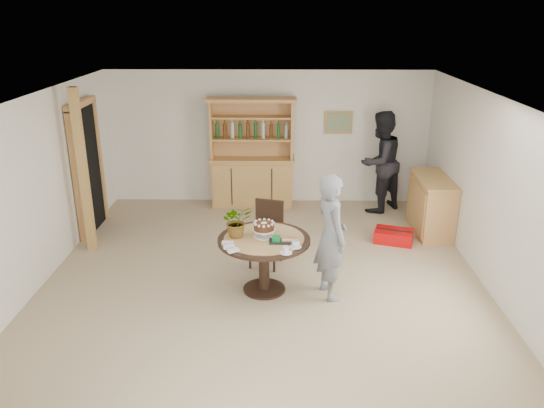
{
  "coord_description": "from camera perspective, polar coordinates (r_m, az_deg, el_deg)",
  "views": [
    {
      "loc": [
        0.23,
        -6.28,
        3.52
      ],
      "look_at": [
        0.12,
        0.43,
        1.05
      ],
      "focal_mm": 35.0,
      "sensor_mm": 36.0,
      "label": 1
    }
  ],
  "objects": [
    {
      "name": "birthday_cake",
      "position": [
        6.82,
        -0.86,
        -2.54
      ],
      "size": [
        0.3,
        0.3,
        0.2
      ],
      "color": "white",
      "rests_on": "dining_table"
    },
    {
      "name": "dining_chair",
      "position": [
        7.67,
        -0.51,
        -2.69
      ],
      "size": [
        0.52,
        0.52,
        0.95
      ],
      "rotation": [
        0.0,
        0.0,
        -0.27
      ],
      "color": "black",
      "rests_on": "ground"
    },
    {
      "name": "sideboard",
      "position": [
        9.17,
        16.78,
        -0.09
      ],
      "size": [
        0.54,
        1.26,
        0.94
      ],
      "color": "tan",
      "rests_on": "ground"
    },
    {
      "name": "doorway",
      "position": [
        9.19,
        -19.26,
        3.83
      ],
      "size": [
        0.13,
        1.1,
        2.18
      ],
      "color": "black",
      "rests_on": "ground"
    },
    {
      "name": "coffee_cup_a",
      "position": [
        6.55,
        2.55,
        -4.35
      ],
      "size": [
        0.15,
        0.15,
        0.09
      ],
      "color": "white",
      "rests_on": "dining_table"
    },
    {
      "name": "dining_table",
      "position": [
        6.89,
        -0.87,
        -4.84
      ],
      "size": [
        1.2,
        1.2,
        0.76
      ],
      "color": "black",
      "rests_on": "ground"
    },
    {
      "name": "teen_boy",
      "position": [
        6.73,
        6.36,
        -3.5
      ],
      "size": [
        0.56,
        0.7,
        1.65
      ],
      "primitive_type": "imported",
      "rotation": [
        0.0,
        0.0,
        1.88
      ],
      "color": "slate",
      "rests_on": "ground"
    },
    {
      "name": "ground",
      "position": [
        7.21,
        -1.01,
        -9.05
      ],
      "size": [
        7.0,
        7.0,
        0.0
      ],
      "primitive_type": "plane",
      "color": "tan",
      "rests_on": "ground"
    },
    {
      "name": "pine_post",
      "position": [
        8.35,
        -19.65,
        3.23
      ],
      "size": [
        0.12,
        0.12,
        2.5
      ],
      "primitive_type": "cube",
      "color": "tan",
      "rests_on": "ground"
    },
    {
      "name": "room_shell",
      "position": [
        6.54,
        -1.07,
        4.41
      ],
      "size": [
        6.04,
        7.04,
        2.52
      ],
      "color": "white",
      "rests_on": "ground"
    },
    {
      "name": "red_suitcase",
      "position": [
        8.74,
        12.96,
        -3.38
      ],
      "size": [
        0.69,
        0.56,
        0.21
      ],
      "rotation": [
        0.0,
        0.0,
        -0.31
      ],
      "color": "red",
      "rests_on": "ground"
    },
    {
      "name": "hutch",
      "position": [
        9.95,
        -2.13,
        3.66
      ],
      "size": [
        1.62,
        0.54,
        2.04
      ],
      "color": "tan",
      "rests_on": "ground"
    },
    {
      "name": "adult_person",
      "position": [
        9.8,
        11.54,
        4.45
      ],
      "size": [
        1.14,
        1.11,
        1.85
      ],
      "primitive_type": "imported",
      "rotation": [
        0.0,
        0.0,
        3.83
      ],
      "color": "black",
      "rests_on": "ground"
    },
    {
      "name": "coffee_cup_b",
      "position": [
        6.4,
        1.51,
        -5.02
      ],
      "size": [
        0.15,
        0.15,
        0.08
      ],
      "color": "white",
      "rests_on": "dining_table"
    },
    {
      "name": "flower_vase",
      "position": [
        6.81,
        -3.81,
        -1.84
      ],
      "size": [
        0.47,
        0.44,
        0.42
      ],
      "primitive_type": "imported",
      "rotation": [
        0.0,
        0.0,
        0.35
      ],
      "color": "#3F7233",
      "rests_on": "dining_table"
    },
    {
      "name": "gift_tray",
      "position": [
        6.7,
        0.93,
        -3.89
      ],
      "size": [
        0.3,
        0.2,
        0.08
      ],
      "color": "black",
      "rests_on": "dining_table"
    },
    {
      "name": "napkins",
      "position": [
        6.56,
        -4.55,
        -4.6
      ],
      "size": [
        0.24,
        0.33,
        0.03
      ],
      "color": "white",
      "rests_on": "dining_table"
    }
  ]
}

